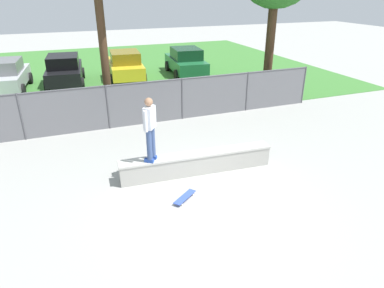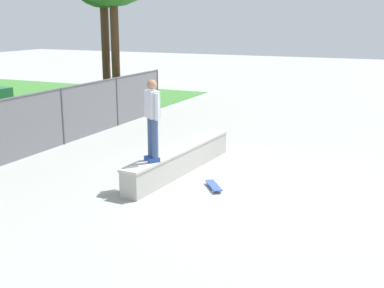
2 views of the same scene
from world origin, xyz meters
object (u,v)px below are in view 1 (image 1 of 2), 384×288
object	(u,v)px
concrete_ledge	(197,163)
car_green	(186,61)
car_yellow	(126,65)
skateboard	(185,197)
car_black	(64,70)
car_silver	(6,75)
skateboarder	(150,127)

from	to	relation	value
concrete_ledge	car_green	world-z (taller)	car_green
car_yellow	car_green	world-z (taller)	same
concrete_ledge	car_yellow	world-z (taller)	car_yellow
skateboard	car_black	size ratio (longest dim) A/B	0.17
skateboard	car_silver	xyz separation A→B (m)	(-5.27, 13.03, 0.77)
skateboarder	car_black	bearing A→B (deg)	98.57
car_silver	skateboard	bearing A→B (deg)	-67.97
car_silver	car_yellow	size ratio (longest dim) A/B	1.00
concrete_ledge	car_green	bearing A→B (deg)	71.46
car_yellow	car_green	distance (m)	3.75
skateboard	car_yellow	world-z (taller)	car_yellow
skateboarder	car_green	bearing A→B (deg)	65.79
concrete_ledge	skateboard	bearing A→B (deg)	-124.04
skateboard	car_green	bearing A→B (deg)	69.84
car_green	skateboarder	bearing A→B (deg)	-114.21
concrete_ledge	car_black	distance (m)	12.51
skateboard	car_black	bearing A→B (deg)	99.98
skateboarder	car_black	world-z (taller)	skateboarder
skateboarder	skateboard	world-z (taller)	skateboarder
skateboarder	skateboard	distance (m)	2.08
car_green	car_black	bearing A→B (deg)	178.80
concrete_ledge	car_black	xyz separation A→B (m)	(-3.18, 12.09, 0.52)
car_silver	car_yellow	bearing A→B (deg)	2.86
skateboarder	car_green	xyz separation A→B (m)	(5.36, 11.92, -0.81)
car_black	car_yellow	world-z (taller)	same
car_black	skateboarder	bearing A→B (deg)	-81.43
car_green	car_yellow	bearing A→B (deg)	177.34
car_silver	car_black	distance (m)	2.94
car_black	car_green	bearing A→B (deg)	-1.20
skateboard	car_yellow	bearing A→B (deg)	85.34
car_silver	car_black	xyz separation A→B (m)	(2.93, 0.29, 0.00)
skateboarder	car_silver	xyz separation A→B (m)	(-4.75, 11.78, -0.81)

